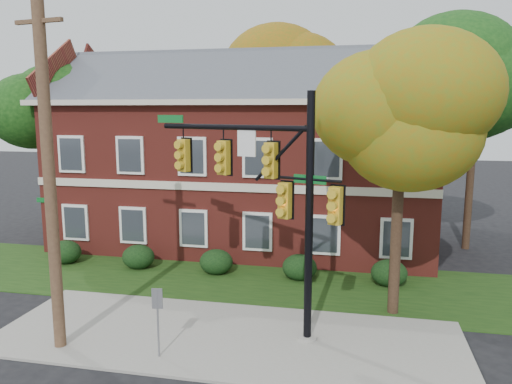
% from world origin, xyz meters
% --- Properties ---
extents(ground, '(120.00, 120.00, 0.00)m').
position_xyz_m(ground, '(0.00, 0.00, 0.00)').
color(ground, black).
rests_on(ground, ground).
extents(sidewalk, '(14.00, 5.00, 0.08)m').
position_xyz_m(sidewalk, '(0.00, 1.00, 0.04)').
color(sidewalk, gray).
rests_on(sidewalk, ground).
extents(grass_strip, '(30.00, 6.00, 0.04)m').
position_xyz_m(grass_strip, '(0.00, 6.00, 0.02)').
color(grass_strip, '#193811').
rests_on(grass_strip, ground).
extents(apartment_building, '(18.80, 8.80, 9.74)m').
position_xyz_m(apartment_building, '(-2.00, 11.95, 4.99)').
color(apartment_building, maroon).
rests_on(apartment_building, ground).
extents(hedge_far_left, '(1.40, 1.26, 1.05)m').
position_xyz_m(hedge_far_left, '(-9.00, 6.70, 0.53)').
color(hedge_far_left, black).
rests_on(hedge_far_left, ground).
extents(hedge_left, '(1.40, 1.26, 1.05)m').
position_xyz_m(hedge_left, '(-5.50, 6.70, 0.53)').
color(hedge_left, black).
rests_on(hedge_left, ground).
extents(hedge_center, '(1.40, 1.26, 1.05)m').
position_xyz_m(hedge_center, '(-2.00, 6.70, 0.53)').
color(hedge_center, black).
rests_on(hedge_center, ground).
extents(hedge_right, '(1.40, 1.26, 1.05)m').
position_xyz_m(hedge_right, '(1.50, 6.70, 0.53)').
color(hedge_right, black).
rests_on(hedge_right, ground).
extents(hedge_far_right, '(1.40, 1.26, 1.05)m').
position_xyz_m(hedge_far_right, '(5.00, 6.70, 0.53)').
color(hedge_far_right, black).
rests_on(hedge_far_right, ground).
extents(tree_near_right, '(4.50, 4.25, 8.58)m').
position_xyz_m(tree_near_right, '(5.22, 3.87, 6.67)').
color(tree_near_right, black).
rests_on(tree_near_right, ground).
extents(tree_left_rear, '(5.40, 5.10, 8.88)m').
position_xyz_m(tree_left_rear, '(-11.73, 10.84, 6.68)').
color(tree_left_rear, black).
rests_on(tree_left_rear, ground).
extents(tree_right_rear, '(6.30, 5.95, 10.62)m').
position_xyz_m(tree_right_rear, '(9.31, 12.81, 8.12)').
color(tree_right_rear, black).
rests_on(tree_right_rear, ground).
extents(tree_far_rear, '(6.84, 6.46, 11.52)m').
position_xyz_m(tree_far_rear, '(-0.66, 19.79, 8.84)').
color(tree_far_rear, black).
rests_on(tree_far_rear, ground).
extents(traffic_signal, '(6.27, 2.27, 7.32)m').
position_xyz_m(traffic_signal, '(1.14, 1.74, 4.54)').
color(traffic_signal, gray).
rests_on(traffic_signal, ground).
extents(utility_pole, '(1.53, 0.38, 9.84)m').
position_xyz_m(utility_pole, '(-4.54, -0.56, 4.99)').
color(utility_pole, '#4D3424').
rests_on(utility_pole, ground).
extents(sign_post, '(0.30, 0.08, 2.03)m').
position_xyz_m(sign_post, '(-1.50, -0.58, 1.38)').
color(sign_post, slate).
rests_on(sign_post, ground).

